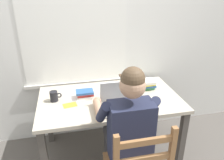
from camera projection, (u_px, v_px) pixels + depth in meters
name	position (u px, v px, depth m)	size (l,w,h in m)	color
ground_plane	(110.00, 152.00, 2.51)	(8.00, 8.00, 0.00)	#56514C
back_wall	(100.00, 30.00, 2.41)	(6.00, 0.08, 2.60)	silver
desk	(110.00, 105.00, 2.26)	(1.42, 0.82, 0.71)	#BCB29E
seated_person	(127.00, 126.00, 1.81)	(0.50, 0.60, 1.26)	#232842
laptop	(119.00, 102.00, 2.03)	(0.33, 0.28, 0.23)	#ADAFB2
computer_mouse	(144.00, 103.00, 2.08)	(0.06, 0.10, 0.03)	#ADAFB2
coffee_mug_white	(127.00, 83.00, 2.43)	(0.11, 0.08, 0.09)	white
coffee_mug_dark	(54.00, 96.00, 2.14)	(0.11, 0.08, 0.10)	black
book_stack_main	(147.00, 84.00, 2.40)	(0.20, 0.17, 0.10)	#38844C
book_stack_side	(85.00, 94.00, 2.21)	(0.18, 0.15, 0.08)	white
paper_pile_near_laptop	(75.00, 97.00, 2.23)	(0.21, 0.18, 0.01)	white
paper_pile_back_corner	(151.00, 84.00, 2.51)	(0.23, 0.16, 0.01)	white
landscape_photo_print	(70.00, 105.00, 2.09)	(0.13, 0.09, 0.00)	gold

